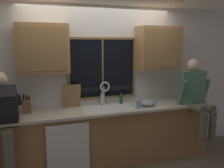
{
  "coord_description": "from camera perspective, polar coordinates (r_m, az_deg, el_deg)",
  "views": [
    {
      "loc": [
        -1.07,
        -3.81,
        1.94
      ],
      "look_at": [
        0.12,
        -0.3,
        1.31
      ],
      "focal_mm": 38.35,
      "sensor_mm": 36.0,
      "label": 1
    }
  ],
  "objects": [
    {
      "name": "back_wall",
      "position": [
        4.07,
        -3.23,
        0.29
      ],
      "size": [
        5.97,
        0.12,
        2.55
      ],
      "primitive_type": "cube",
      "color": "silver",
      "rests_on": "floor"
    },
    {
      "name": "ceiling_downlight_right",
      "position": [
        3.91,
        15.56,
        18.26
      ],
      "size": [
        0.14,
        0.14,
        0.01
      ],
      "primitive_type": "cylinder",
      "color": "#FFEAB2"
    },
    {
      "name": "window_glass",
      "position": [
        3.99,
        -2.29,
        3.73
      ],
      "size": [
        1.1,
        0.02,
        0.95
      ],
      "primitive_type": "cube",
      "color": "black"
    },
    {
      "name": "window_frame_top",
      "position": [
        3.96,
        -2.3,
        10.82
      ],
      "size": [
        1.17,
        0.02,
        0.04
      ],
      "primitive_type": "cube",
      "color": "brown"
    },
    {
      "name": "window_frame_bottom",
      "position": [
        4.06,
        -2.2,
        -3.22
      ],
      "size": [
        1.17,
        0.02,
        0.04
      ],
      "primitive_type": "cube",
      "color": "brown"
    },
    {
      "name": "window_frame_left",
      "position": [
        3.86,
        -10.38,
        3.37
      ],
      "size": [
        0.03,
        0.02,
        0.95
      ],
      "primitive_type": "cube",
      "color": "brown"
    },
    {
      "name": "window_frame_right",
      "position": [
        4.17,
        5.26,
        3.96
      ],
      "size": [
        0.03,
        0.02,
        0.95
      ],
      "primitive_type": "cube",
      "color": "brown"
    },
    {
      "name": "window_mullion_center",
      "position": [
        3.98,
        -2.24,
        3.71
      ],
      "size": [
        0.02,
        0.02,
        0.95
      ],
      "primitive_type": "cube",
      "color": "brown"
    },
    {
      "name": "lower_cabinet_run",
      "position": [
        3.97,
        -1.73,
        -12.47
      ],
      "size": [
        3.57,
        0.58,
        0.88
      ],
      "primitive_type": "cube",
      "color": "olive",
      "rests_on": "floor"
    },
    {
      "name": "countertop",
      "position": [
        3.81,
        -1.68,
        -6.15
      ],
      "size": [
        3.63,
        0.62,
        0.04
      ],
      "primitive_type": "cube",
      "color": "beige",
      "rests_on": "lower_cabinet_run"
    },
    {
      "name": "dishwasher_front",
      "position": [
        3.56,
        -10.36,
        -15.08
      ],
      "size": [
        0.6,
        0.02,
        0.74
      ],
      "primitive_type": "cube",
      "color": "white"
    },
    {
      "name": "upper_cabinet_left",
      "position": [
        3.65,
        -16.15,
        8.08
      ],
      "size": [
        0.73,
        0.36,
        0.72
      ],
      "color": "#A87A47"
    },
    {
      "name": "upper_cabinet_right",
      "position": [
        4.19,
        10.99,
        8.44
      ],
      "size": [
        0.73,
        0.36,
        0.72
      ],
      "color": "#A87A47"
    },
    {
      "name": "sink",
      "position": [
        3.85,
        -0.98,
        -7.16
      ],
      "size": [
        0.8,
        0.46,
        0.21
      ],
      "color": "silver",
      "rests_on": "lower_cabinet_run"
    },
    {
      "name": "faucet",
      "position": [
        3.94,
        -1.69,
        -1.53
      ],
      "size": [
        0.18,
        0.09,
        0.4
      ],
      "color": "silver",
      "rests_on": "countertop"
    },
    {
      "name": "person_standing",
      "position": [
        3.36,
        -25.14,
        -8.06
      ],
      "size": [
        0.53,
        0.68,
        1.58
      ],
      "color": "#595147",
      "rests_on": "floor"
    },
    {
      "name": "person_sitting_on_counter",
      "position": [
        4.22,
        19.28,
        -2.28
      ],
      "size": [
        0.54,
        0.63,
        1.26
      ],
      "color": "#595147",
      "rests_on": "countertop"
    },
    {
      "name": "knife_block",
      "position": [
        3.74,
        -19.66,
        -4.97
      ],
      "size": [
        0.12,
        0.18,
        0.32
      ],
      "color": "olive",
      "rests_on": "countertop"
    },
    {
      "name": "cutting_board",
      "position": [
        3.86,
        -9.54,
        -2.88
      ],
      "size": [
        0.27,
        0.1,
        0.38
      ],
      "primitive_type": "cube",
      "rotation": [
        0.21,
        0.0,
        0.0
      ],
      "color": "#997047",
      "rests_on": "countertop"
    },
    {
      "name": "mixing_bowl",
      "position": [
        3.98,
        8.46,
        -4.41
      ],
      "size": [
        0.25,
        0.25,
        0.12
      ],
      "primitive_type": "ellipsoid",
      "color": "#8C99A8",
      "rests_on": "countertop"
    },
    {
      "name": "soap_dispenser",
      "position": [
        3.84,
        6.22,
        -4.79
      ],
      "size": [
        0.06,
        0.07,
        0.17
      ],
      "color": "#668CCC",
      "rests_on": "countertop"
    },
    {
      "name": "bottle_green_glass",
      "position": [
        4.08,
        2.21,
        -3.58
      ],
      "size": [
        0.06,
        0.06,
        0.2
      ],
      "color": "#1E592D",
      "rests_on": "countertop"
    },
    {
      "name": "bottle_tall_clear",
      "position": [
        3.98,
        -2.36,
        -3.59
      ],
      "size": [
        0.06,
        0.06,
        0.26
      ],
      "color": "#B7B7BC",
      "rests_on": "countertop"
    }
  ]
}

